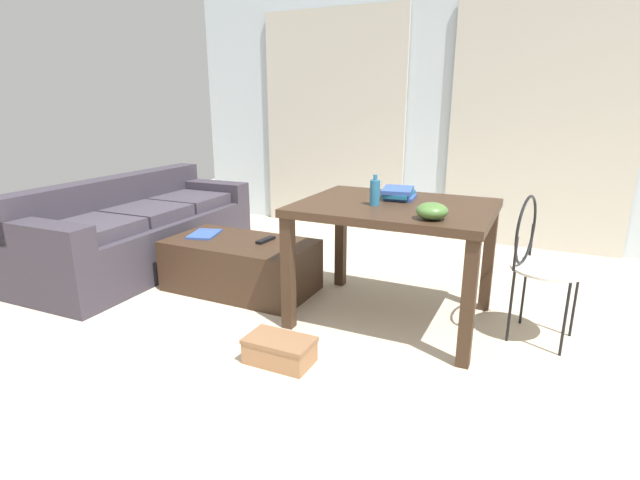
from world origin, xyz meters
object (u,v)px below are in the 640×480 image
Objects in this scene: couch at (141,231)px; magazine at (204,234)px; bowl at (432,211)px; craft_table at (395,220)px; coffee_table at (241,265)px; wire_chair at (537,253)px; shoebox at (280,350)px; book_stack at (399,193)px; bottle_near at (375,192)px; tv_remote_primary at (266,240)px.

magazine is at bearing -6.29° from couch.
craft_table is at bearing 133.77° from bowl.
coffee_table is 2.01m from wire_chair.
magazine is 1.42m from shoebox.
couch is at bearing -178.08° from book_stack.
wire_chair is 2.33× the size of shoebox.
wire_chair is 2.32m from magazine.
bowl is 0.57m from book_stack.
coffee_table is 3.76× the size of book_stack.
tv_remote_primary is (-0.88, 0.16, -0.45)m from bottle_near.
couch is 2.22m from bottle_near.
book_stack is (-0.32, 0.47, -0.01)m from bowl.
bottle_near reaches higher than wire_chair.
coffee_table is at bearing -176.31° from wire_chair.
wire_chair reaches higher than magazine.
bowl reaches higher than book_stack.
bowl reaches higher than couch.
coffee_table is 6.37× the size of bowl.
wire_chair reaches higher than book_stack.
couch is 2.27m from book_stack.
book_stack is (0.07, 0.26, -0.04)m from bottle_near.
coffee_table is 1.27× the size of wire_chair.
craft_table is 4.06× the size of book_stack.
book_stack is (-0.03, 0.16, 0.14)m from craft_table.
craft_table is at bearing 44.77° from bottle_near.
tv_remote_primary is 0.52m from magazine.
book_stack is (2.22, 0.07, 0.49)m from couch.
craft_table is at bearing 0.87° from tv_remote_primary.
bowl is 1.86m from magazine.
book_stack is 1.53m from magazine.
tv_remote_primary is 0.50× the size of shoebox.
tv_remote_primary reaches higher than magazine.
bowl is at bearing -27.76° from bottle_near.
craft_table reaches higher than couch.
bowl is at bearing -46.23° from craft_table.
tv_remote_primary is (-0.98, 0.06, -0.27)m from craft_table.
bottle_near is 0.68× the size of magazine.
magazine is at bearing -169.55° from tv_remote_primary.
magazine is at bearing 175.80° from bottle_near.
couch is 5.65× the size of shoebox.
magazine is 0.75× the size of shoebox.
wire_chair is at bearing -13.62° from magazine.
bottle_near is 0.51× the size of shoebox.
couch is 7.57× the size of magazine.
shoebox is (-0.34, -0.96, -0.72)m from book_stack.
couch is 2.08m from shoebox.
shoebox is at bearing -142.32° from wire_chair.
bowl is 1.11m from shoebox.
craft_table reaches higher than tv_remote_primary.
magazine is at bearing -173.90° from book_stack.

